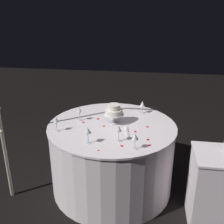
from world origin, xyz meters
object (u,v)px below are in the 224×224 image
(wine_glass_2, at_px, (135,137))
(cake_knife, at_px, (127,132))
(wine_glass_0, at_px, (56,120))
(wine_glass_5, at_px, (79,110))
(tiered_cake, at_px, (114,111))
(side_table, at_px, (214,189))
(wine_glass_3, at_px, (88,131))
(wine_glass_1, at_px, (142,104))
(decorative_arch, at_px, (106,76))
(wine_glass_4, at_px, (119,129))
(main_table, at_px, (112,156))

(wine_glass_2, bearing_deg, cake_knife, -73.48)
(wine_glass_0, height_order, wine_glass_5, wine_glass_5)
(tiered_cake, bearing_deg, cake_knife, 129.25)
(tiered_cake, xyz_separation_m, cake_knife, (-0.17, 0.21, -0.14))
(side_table, relative_size, wine_glass_3, 4.63)
(tiered_cake, height_order, wine_glass_5, tiered_cake)
(side_table, height_order, wine_glass_1, wine_glass_1)
(decorative_arch, distance_m, wine_glass_3, 0.54)
(wine_glass_1, height_order, wine_glass_5, wine_glass_5)
(wine_glass_4, distance_m, wine_glass_5, 0.66)
(decorative_arch, relative_size, main_table, 1.59)
(side_table, relative_size, wine_glass_5, 4.65)
(wine_glass_3, bearing_deg, cake_knife, -139.40)
(tiered_cake, xyz_separation_m, wine_glass_4, (-0.10, 0.42, -0.01))
(wine_glass_5, bearing_deg, cake_knife, 158.59)
(wine_glass_1, xyz_separation_m, wine_glass_3, (0.47, 0.84, 0.02))
(wine_glass_0, bearing_deg, tiered_cake, -152.37)
(main_table, bearing_deg, wine_glass_0, 23.77)
(wine_glass_2, distance_m, wine_glass_3, 0.44)
(wine_glass_1, height_order, wine_glass_2, wine_glass_2)
(side_table, distance_m, tiered_cake, 1.26)
(main_table, distance_m, tiered_cake, 0.54)
(decorative_arch, distance_m, tiered_cake, 0.63)
(main_table, height_order, wine_glass_4, wine_glass_4)
(wine_glass_0, bearing_deg, wine_glass_4, 169.13)
(decorative_arch, height_order, cake_knife, decorative_arch)
(wine_glass_2, bearing_deg, tiered_cake, -63.65)
(main_table, xyz_separation_m, side_table, (-1.05, 0.42, -0.01))
(side_table, relative_size, tiered_cake, 3.47)
(wine_glass_0, xyz_separation_m, wine_glass_2, (-0.82, 0.25, -0.00))
(main_table, height_order, side_table, main_table)
(side_table, distance_m, wine_glass_5, 1.60)
(wine_glass_5, height_order, cake_knife, wine_glass_5)
(wine_glass_1, bearing_deg, decorative_arch, 67.51)
(wine_glass_1, distance_m, cake_knife, 0.57)
(main_table, distance_m, wine_glass_0, 0.79)
(wine_glass_2, distance_m, wine_glass_4, 0.21)
(cake_knife, bearing_deg, wine_glass_2, 106.52)
(wine_glass_0, relative_size, wine_glass_3, 0.97)
(tiered_cake, distance_m, wine_glass_4, 0.43)
(wine_glass_0, bearing_deg, decorative_arch, 168.69)
(wine_glass_0, distance_m, wine_glass_1, 1.06)
(tiered_cake, relative_size, wine_glass_0, 1.37)
(wine_glass_1, bearing_deg, main_table, 51.98)
(main_table, xyz_separation_m, wine_glass_1, (-0.31, -0.39, 0.51))
(wine_glass_5, bearing_deg, main_table, 170.28)
(tiered_cake, relative_size, cake_knife, 0.75)
(wine_glass_2, bearing_deg, main_table, -60.18)
(main_table, distance_m, wine_glass_3, 0.71)
(wine_glass_5, bearing_deg, wine_glass_2, 140.00)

